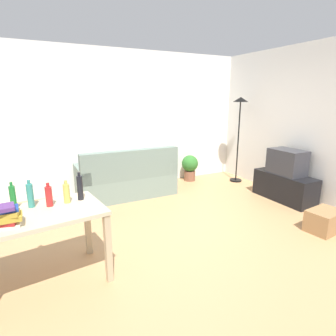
{
  "coord_description": "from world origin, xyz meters",
  "views": [
    {
      "loc": [
        -1.76,
        -3.16,
        1.8
      ],
      "look_at": [
        0.1,
        0.5,
        0.75
      ],
      "focal_mm": 29.53,
      "sensor_mm": 36.0,
      "label": 1
    }
  ],
  "objects_px": {
    "couch": "(127,180)",
    "desk": "(37,224)",
    "bottle_squat": "(67,193)",
    "book_stack": "(5,217)",
    "torchiere_lamp": "(240,116)",
    "bottle_red": "(49,196)",
    "tv": "(287,162)",
    "potted_plant": "(190,166)",
    "storage_box": "(324,221)",
    "bottle_tall": "(30,195)",
    "tv_stand": "(284,187)",
    "bottle_dark": "(80,187)",
    "bottle_green": "(13,197)"
  },
  "relations": [
    {
      "from": "bottle_green",
      "to": "bottle_dark",
      "type": "bearing_deg",
      "value": -3.67
    },
    {
      "from": "couch",
      "to": "bottle_dark",
      "type": "relative_size",
      "value": 5.94
    },
    {
      "from": "couch",
      "to": "storage_box",
      "type": "bearing_deg",
      "value": 126.98
    },
    {
      "from": "bottle_red",
      "to": "bottle_dark",
      "type": "relative_size",
      "value": 0.81
    },
    {
      "from": "potted_plant",
      "to": "bottle_squat",
      "type": "distance_m",
      "value": 3.65
    },
    {
      "from": "tv_stand",
      "to": "bottle_red",
      "type": "bearing_deg",
      "value": 96.76
    },
    {
      "from": "potted_plant",
      "to": "bottle_red",
      "type": "relative_size",
      "value": 2.38
    },
    {
      "from": "torchiere_lamp",
      "to": "potted_plant",
      "type": "height_order",
      "value": "torchiere_lamp"
    },
    {
      "from": "tv",
      "to": "storage_box",
      "type": "xyz_separation_m",
      "value": [
        -0.5,
        -1.11,
        -0.55
      ]
    },
    {
      "from": "potted_plant",
      "to": "bottle_red",
      "type": "distance_m",
      "value": 3.79
    },
    {
      "from": "potted_plant",
      "to": "desk",
      "type": "bearing_deg",
      "value": -142.76
    },
    {
      "from": "tv_stand",
      "to": "bottle_tall",
      "type": "distance_m",
      "value": 4.13
    },
    {
      "from": "torchiere_lamp",
      "to": "bottle_dark",
      "type": "xyz_separation_m",
      "value": [
        -3.59,
        -1.71,
        -0.52
      ]
    },
    {
      "from": "desk",
      "to": "bottle_squat",
      "type": "xyz_separation_m",
      "value": [
        0.3,
        0.15,
        0.21
      ]
    },
    {
      "from": "bottle_squat",
      "to": "storage_box",
      "type": "bearing_deg",
      "value": -11.77
    },
    {
      "from": "couch",
      "to": "bottle_green",
      "type": "height_order",
      "value": "bottle_green"
    },
    {
      "from": "potted_plant",
      "to": "bottle_squat",
      "type": "xyz_separation_m",
      "value": [
        -2.84,
        -2.24,
        0.53
      ]
    },
    {
      "from": "couch",
      "to": "bottle_squat",
      "type": "relative_size",
      "value": 7.48
    },
    {
      "from": "tv_stand",
      "to": "bottle_squat",
      "type": "bearing_deg",
      "value": 96.74
    },
    {
      "from": "tv_stand",
      "to": "bottle_squat",
      "type": "xyz_separation_m",
      "value": [
        -3.73,
        -0.44,
        0.62
      ]
    },
    {
      "from": "bottle_squat",
      "to": "book_stack",
      "type": "distance_m",
      "value": 0.63
    },
    {
      "from": "torchiere_lamp",
      "to": "bottle_red",
      "type": "distance_m",
      "value": 4.31
    },
    {
      "from": "tv",
      "to": "bottle_tall",
      "type": "height_order",
      "value": "bottle_tall"
    },
    {
      "from": "tv",
      "to": "bottle_red",
      "type": "bearing_deg",
      "value": 96.75
    },
    {
      "from": "desk",
      "to": "potted_plant",
      "type": "bearing_deg",
      "value": 30.21
    },
    {
      "from": "bottle_red",
      "to": "book_stack",
      "type": "relative_size",
      "value": 0.95
    },
    {
      "from": "tv",
      "to": "bottle_green",
      "type": "relative_size",
      "value": 2.24
    },
    {
      "from": "bottle_dark",
      "to": "book_stack",
      "type": "xyz_separation_m",
      "value": [
        -0.66,
        -0.38,
        -0.04
      ]
    },
    {
      "from": "torchiere_lamp",
      "to": "desk",
      "type": "relative_size",
      "value": 1.42
    },
    {
      "from": "tv_stand",
      "to": "storage_box",
      "type": "height_order",
      "value": "tv_stand"
    },
    {
      "from": "couch",
      "to": "bottle_dark",
      "type": "bearing_deg",
      "value": 59.04
    },
    {
      "from": "bottle_red",
      "to": "torchiere_lamp",
      "type": "bearing_deg",
      "value": 24.31
    },
    {
      "from": "torchiere_lamp",
      "to": "tv_stand",
      "type": "bearing_deg",
      "value": -90.0
    },
    {
      "from": "tv",
      "to": "torchiere_lamp",
      "type": "bearing_deg",
      "value": 0.16
    },
    {
      "from": "bottle_green",
      "to": "bottle_squat",
      "type": "relative_size",
      "value": 1.14
    },
    {
      "from": "tv_stand",
      "to": "desk",
      "type": "relative_size",
      "value": 0.86
    },
    {
      "from": "storage_box",
      "to": "bottle_tall",
      "type": "height_order",
      "value": "bottle_tall"
    },
    {
      "from": "bottle_green",
      "to": "bottle_squat",
      "type": "height_order",
      "value": "bottle_green"
    },
    {
      "from": "couch",
      "to": "tv",
      "type": "relative_size",
      "value": 2.93
    },
    {
      "from": "potted_plant",
      "to": "bottle_green",
      "type": "bearing_deg",
      "value": -146.77
    },
    {
      "from": "couch",
      "to": "desk",
      "type": "height_order",
      "value": "couch"
    },
    {
      "from": "desk",
      "to": "bottle_squat",
      "type": "distance_m",
      "value": 0.39
    },
    {
      "from": "bottle_tall",
      "to": "bottle_dark",
      "type": "bearing_deg",
      "value": -0.71
    },
    {
      "from": "potted_plant",
      "to": "bottle_tall",
      "type": "xyz_separation_m",
      "value": [
        -3.16,
        -2.2,
        0.55
      ]
    },
    {
      "from": "tv",
      "to": "desk",
      "type": "xyz_separation_m",
      "value": [
        -4.03,
        -0.59,
        -0.05
      ]
    },
    {
      "from": "desk",
      "to": "bottle_tall",
      "type": "relative_size",
      "value": 4.63
    },
    {
      "from": "storage_box",
      "to": "bottle_dark",
      "type": "distance_m",
      "value": 3.26
    },
    {
      "from": "storage_box",
      "to": "bottle_red",
      "type": "bearing_deg",
      "value": 169.13
    },
    {
      "from": "desk",
      "to": "bottle_tall",
      "type": "bearing_deg",
      "value": 92.44
    },
    {
      "from": "bottle_squat",
      "to": "bottle_dark",
      "type": "xyz_separation_m",
      "value": [
        0.14,
        0.03,
        0.03
      ]
    }
  ]
}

